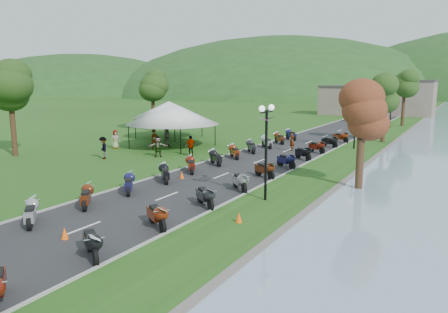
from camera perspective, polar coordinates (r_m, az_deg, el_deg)
The scene contains 13 objects.
road at distance 45.40m, azimuth 11.01°, elevation 1.83°, with size 7.00×120.00×0.02m, color #29292B.
hills_backdrop at distance 203.26m, azimuth 25.68°, elevation 7.27°, with size 360.00×120.00×76.00m, color #285621, non-canonical shape.
far_building at distance 89.23m, azimuth 19.16°, elevation 7.02°, with size 18.00×16.00×5.00m, color gray.
moto_row_left at distance 27.57m, azimuth -7.90°, elevation -2.20°, with size 2.60×46.66×1.10m, color #331411, non-canonical shape.
moto_row_right at distance 28.58m, azimuth 5.35°, elevation -1.71°, with size 2.60×39.78×1.10m, color #331411, non-canonical shape.
vendor_tent_main at distance 41.59m, azimuth -6.70°, elevation 3.97°, with size 5.83×5.83×4.00m, color silver, non-canonical shape.
vendor_tent_side at distance 48.47m, azimuth -7.17°, elevation 4.81°, with size 5.22×5.22×4.00m, color silver, non-canonical shape.
tree_park_left at distance 40.32m, azimuth -26.07°, elevation 6.57°, with size 3.32×3.32×9.23m, color #2C4F19, non-canonical shape.
tree_lakeside at distance 26.50m, azimuth 17.51°, elevation 3.01°, with size 2.39×2.39×6.64m, color #2C4F19, non-canonical shape.
pedestrian_a at distance 40.37m, azimuth -9.01°, elevation 0.86°, with size 0.66×0.48×1.81m, color slate.
pedestrian_b at distance 41.98m, azimuth -7.46°, elevation 1.25°, with size 0.89×0.49×1.84m, color slate.
pedestrian_c at distance 36.63m, azimuth -15.44°, elevation -0.31°, with size 1.17×0.48×1.81m, color slate.
traffic_cone_near at distance 18.92m, azimuth -20.10°, elevation -9.40°, with size 0.32×0.32×0.50m, color #F2590C.
Camera 1 is at (14.15, -2.67, 6.35)m, focal length 35.00 mm.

